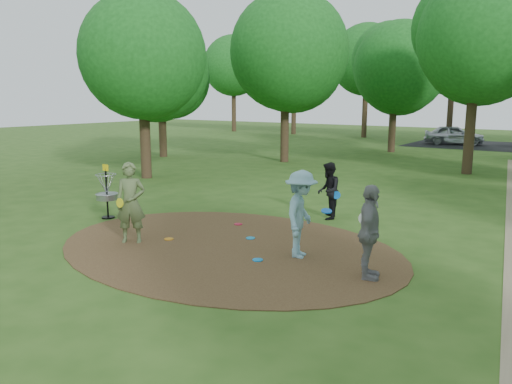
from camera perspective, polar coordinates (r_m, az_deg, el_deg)
The scene contains 13 objects.
ground at distance 11.53m, azimuth -3.41°, elevation -6.30°, with size 100.00×100.00×0.00m, color #2D5119.
dirt_clearing at distance 11.53m, azimuth -3.41°, elevation -6.25°, with size 8.40×8.40×0.02m, color #47301C.
player_observer_with_disc at distance 11.99m, azimuth -14.13°, elevation -1.22°, with size 0.83×0.78×1.91m.
player_throwing_with_disc at distance 10.61m, azimuth 5.16°, elevation -2.56°, with size 1.26×1.36×1.88m.
player_walking_with_disc at distance 14.13m, azimuth 8.27°, elevation 0.14°, with size 0.87×0.96×1.61m.
player_waiting_with_disc at distance 9.54m, azimuth 12.82°, elevation -4.54°, with size 0.74×1.14×1.81m.
disc_ground_cyan at distance 12.12m, azimuth -0.65°, elevation -5.29°, with size 0.22×0.22×0.02m, color #198CCB.
disc_ground_blue at distance 10.54m, azimuth 0.19°, elevation -7.76°, with size 0.22×0.22×0.02m, color #0C81DA.
disc_ground_red at distance 13.43m, azimuth -2.04°, elevation -3.69°, with size 0.22×0.22×0.02m, color #BF1335.
car_left at distance 39.23m, azimuth 21.68°, elevation 6.08°, with size 1.66×4.13×1.41m, color #B9BAC2.
disc_ground_orange at distance 12.22m, azimuth -9.93°, elevation -5.31°, with size 0.22×0.22×0.02m, color orange.
disc_golf_basket at distance 14.65m, azimuth -16.71°, elevation 0.46°, with size 0.63×0.63×1.54m.
tree_ring at distance 20.16m, azimuth 20.48°, elevation 15.37°, with size 37.22×45.78×9.57m.
Camera 1 is at (6.82, -8.67, 3.38)m, focal length 35.00 mm.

